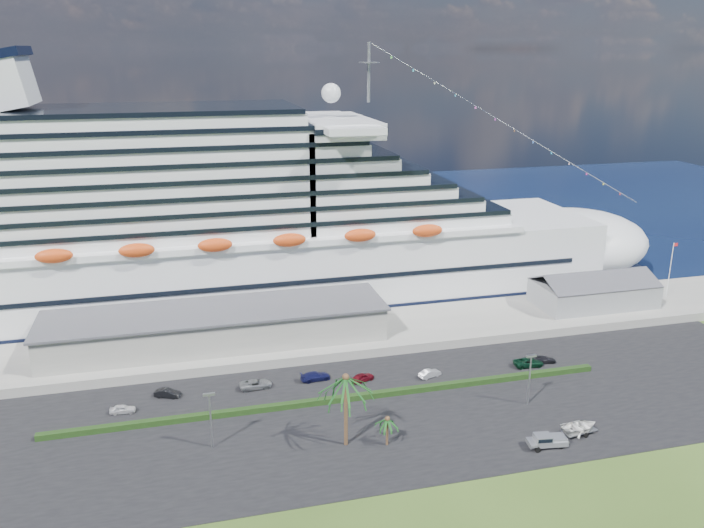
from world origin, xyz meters
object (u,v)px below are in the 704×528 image
object	(u,v)px
parked_car_3	(315,376)
boat_trailer	(580,427)
pickup_truck	(546,440)
cruise_ship	(222,229)

from	to	relation	value
parked_car_3	boat_trailer	bearing A→B (deg)	-133.25
parked_car_3	pickup_truck	world-z (taller)	pickup_truck
boat_trailer	pickup_truck	bearing A→B (deg)	-164.97
cruise_ship	boat_trailer	xyz separation A→B (m)	(44.39, -65.87, -15.36)
parked_car_3	boat_trailer	world-z (taller)	boat_trailer
cruise_ship	pickup_truck	xyz separation A→B (m)	(38.14, -67.55, -15.51)
parked_car_3	pickup_truck	xyz separation A→B (m)	(26.80, -27.63, 0.35)
cruise_ship	pickup_truck	bearing A→B (deg)	-60.55
cruise_ship	boat_trailer	world-z (taller)	cruise_ship
pickup_truck	parked_car_3	bearing A→B (deg)	134.13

